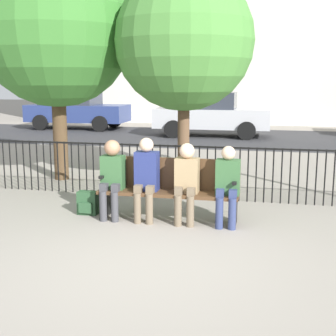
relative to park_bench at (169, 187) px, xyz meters
name	(u,v)px	position (x,y,z in m)	size (l,w,h in m)	color
ground_plane	(136,264)	(0.00, -1.80, -0.50)	(80.00, 80.00, 0.00)	gray
park_bench	(169,187)	(0.00, 0.00, 0.00)	(2.08, 0.45, 0.92)	#4C331E
seated_person_0	(112,174)	(-0.85, -0.13, 0.18)	(0.34, 0.39, 1.19)	#3D3D42
seated_person_1	(146,175)	(-0.32, -0.13, 0.19)	(0.34, 0.39, 1.24)	brown
seated_person_2	(186,179)	(0.28, -0.13, 0.16)	(0.34, 0.39, 1.18)	brown
seated_person_3	(227,182)	(0.88, -0.13, 0.14)	(0.34, 0.39, 1.15)	navy
backpack	(88,203)	(-1.30, -0.02, -0.32)	(0.31, 0.21, 0.36)	#284C2D
fence_railing	(184,167)	(-0.02, 1.29, 0.06)	(9.01, 0.03, 0.95)	black
tree_0	(184,41)	(-0.19, 2.19, 2.27)	(2.61, 2.61, 4.09)	brown
tree_1	(56,30)	(-2.83, 2.34, 2.55)	(3.11, 3.11, 4.62)	#4C3823
street_surface	(228,138)	(0.00, 10.20, -0.50)	(24.00, 6.00, 0.01)	#333335
parked_car_0	(210,113)	(-0.73, 10.59, 0.34)	(4.20, 1.94, 1.62)	#B7B7BC
parked_car_2	(76,109)	(-6.62, 11.99, 0.34)	(4.20, 1.94, 1.62)	navy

